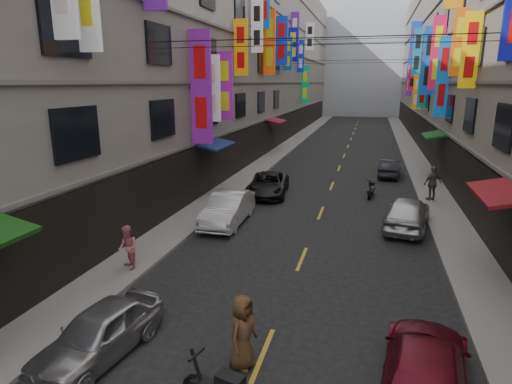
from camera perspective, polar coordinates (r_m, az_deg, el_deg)
The scene contains 19 objects.
sidewalk_left at distance 40.15m, azimuth 3.07°, elevation 5.32°, with size 2.00×90.00×0.12m, color slate.
sidewalk_right at distance 39.49m, azimuth 20.41°, elevation 4.28°, with size 2.00×90.00×0.12m, color slate.
building_row_left at distance 41.42m, azimuth -5.32°, elevation 18.64°, with size 10.14×90.00×19.00m.
building_row_right at distance 40.13m, azimuth 30.55°, elevation 16.93°, with size 10.14×90.00×19.00m.
haze_block at distance 88.94m, azimuth 14.21°, elevation 16.97°, with size 18.00×8.00×22.00m, color #A6ACB9.
shop_signage at distance 32.17m, azimuth 11.47°, elevation 19.01°, with size 14.00×55.00×12.07m.
street_awnings at distance 23.30m, azimuth 6.38°, elevation 5.94°, with size 13.99×35.20×0.41m.
overhead_cables at distance 26.99m, azimuth 10.93°, elevation 19.28°, with size 14.00×38.04×1.24m.
lane_markings at distance 36.43m, azimuth 11.36°, elevation 4.03°, with size 0.12×80.20×0.01m.
scooter_far_right at distance 25.44m, azimuth 15.10°, elevation 0.37°, with size 0.54×1.80×1.14m.
car_left_near at distance 11.34m, azimuth -20.18°, elevation -17.22°, with size 1.46×3.64×1.24m, color #AEAEB3.
car_left_mid at distance 19.87m, azimuth -3.78°, elevation -2.20°, with size 1.54×4.42×1.46m, color silver.
car_left_far at distance 24.89m, azimuth 1.63°, elevation 1.03°, with size 2.12×4.60×1.28m, color black.
car_right_near at distance 10.27m, azimuth 21.61°, elevation -20.97°, with size 1.74×4.28×1.24m, color maroon.
car_right_mid at distance 20.31m, azimuth 19.53°, elevation -2.62°, with size 1.75×4.35×1.48m, color #B9B9BE.
car_right_far at distance 31.17m, azimuth 17.42°, elevation 3.04°, with size 1.28×3.68×1.21m, color #23232A.
pedestrian_lfar at distance 15.43m, azimuth -16.73°, elevation -7.12°, with size 0.76×0.52×1.56m, color #D67180.
pedestrian_rfar at distance 25.19m, azimuth 22.48°, elevation 1.07°, with size 1.10×0.63×1.88m, color #59585B.
pedestrian_crossing at distance 10.23m, azimuth -1.80°, elevation -18.16°, with size 0.87×0.60×1.79m, color #503520.
Camera 1 is at (2.19, 3.21, 6.40)m, focal length 30.00 mm.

